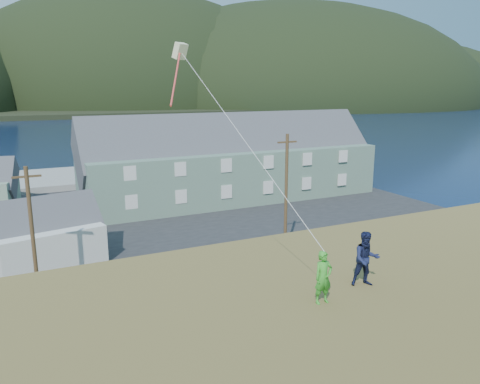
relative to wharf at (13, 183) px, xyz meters
name	(u,v)px	position (x,y,z in m)	size (l,w,h in m)	color
ground	(123,296)	(6.00, -40.00, -0.45)	(900.00, 900.00, 0.00)	#0A1638
grass_strip	(131,309)	(6.00, -42.00, -0.40)	(110.00, 8.00, 0.10)	#4C3D19
waterfront_lot	(85,225)	(6.00, -23.00, -0.39)	(72.00, 36.00, 0.12)	#28282B
wharf	(13,183)	(0.00, 0.00, 0.00)	(26.00, 14.00, 0.90)	gray
far_shore	(19,104)	(6.00, 290.00, 0.55)	(900.00, 320.00, 2.00)	black
far_hills	(83,104)	(41.59, 239.38, 1.55)	(760.00, 265.00, 143.00)	black
lodge	(233,160)	(23.27, -19.29, 4.19)	(34.36, 9.94, 12.05)	slate
shed_white	(46,234)	(2.19, -32.22, 1.91)	(8.53, 6.49, 6.11)	silver
utility_poles	(53,226)	(2.32, -38.50, 4.22)	(31.99, 0.24, 9.48)	#47331E
kite_flyer_green	(323,277)	(7.84, -58.22, 7.48)	(0.53, 0.35, 1.46)	green
kite_flyer_navy	(366,259)	(9.64, -57.82, 7.57)	(0.80, 0.62, 1.64)	#171D40
kite_rig	(181,57)	(6.25, -51.67, 13.47)	(1.40, 3.72, 8.90)	beige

